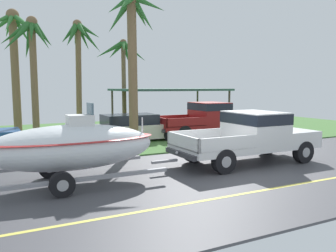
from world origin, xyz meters
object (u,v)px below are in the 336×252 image
Objects in this scene: parked_sedan_far at (133,128)px; palm_tree_near_right at (14,45)px; carport_awning at (170,90)px; palm_tree_far_right at (31,47)px; palm_tree_mid at (133,35)px; palm_tree_far_left at (123,58)px; parked_pickup_background at (209,118)px; boat_on_trailer at (71,147)px; palm_tree_near_left at (79,45)px; pickup_truck_towing at (254,134)px.

palm_tree_near_right reaches higher than parked_sedan_far.
palm_tree_far_right is (-9.17, -2.57, 2.24)m from carport_awning.
palm_tree_far_left is at bearing 72.77° from palm_tree_mid.
palm_tree_mid is at bearing -160.24° from parked_pickup_background.
boat_on_trailer is at bearing -115.57° from palm_tree_far_left.
carport_awning is at bearing -29.78° from palm_tree_far_left.
boat_on_trailer is 0.97× the size of palm_tree_far_right.
boat_on_trailer is at bearing -90.22° from palm_tree_far_right.
palm_tree_mid reaches higher than palm_tree_far_right.
carport_awning is at bearing 47.16° from parked_sedan_far.
parked_sedan_far is 8.15m from palm_tree_far_left.
parked_sedan_far is at bearing 177.44° from parked_pickup_background.
palm_tree_near_left is 0.97× the size of palm_tree_near_right.
palm_tree_near_right reaches higher than palm_tree_mid.
carport_awning is 1.20× the size of palm_tree_far_right.
palm_tree_far_left is at bearing 28.21° from palm_tree_near_left.
palm_tree_near_left is 0.98× the size of palm_tree_mid.
parked_pickup_background is 0.77× the size of carport_awning.
palm_tree_near_right reaches higher than palm_tree_far_left.
palm_tree_near_left is (-6.26, -0.23, 2.71)m from carport_awning.
boat_on_trailer is 1.30× the size of parked_sedan_far.
palm_tree_near_left is (-3.63, 11.50, 4.17)m from pickup_truck_towing.
carport_awning is 1.08× the size of palm_tree_near_right.
parked_sedan_far is (-2.18, 6.54, -0.36)m from pickup_truck_towing.
palm_tree_far_right is (0.63, -2.07, -0.26)m from palm_tree_near_right.
boat_on_trailer is at bearing -129.07° from palm_tree_mid.
palm_tree_near_right reaches higher than boat_on_trailer.
boat_on_trailer is 14.98m from carport_awning.
palm_tree_far_right is (-3.60, 4.68, -0.24)m from palm_tree_mid.
palm_tree_far_right reaches higher than boat_on_trailer.
pickup_truck_towing is at bearing -0.00° from boat_on_trailer.
palm_tree_far_left is (-2.82, 1.62, 2.21)m from carport_awning.
parked_sedan_far is 0.67× the size of palm_tree_near_right.
palm_tree_far_right reaches higher than parked_sedan_far.
palm_tree_near_right is at bearing 93.05° from boat_on_trailer.
palm_tree_near_right is at bearing 107.03° from palm_tree_far_right.
palm_tree_far_left reaches higher than carport_awning.
palm_tree_mid is 1.14× the size of palm_tree_far_left.
palm_tree_near_left is 3.56m from palm_tree_near_right.
palm_tree_far_left is (-2.45, 7.00, 3.65)m from parked_pickup_background.
palm_tree_mid is at bearing 123.34° from pickup_truck_towing.
boat_on_trailer is 1.01× the size of palm_tree_far_left.
palm_tree_near_right is (-9.43, 4.88, 3.94)m from parked_pickup_background.
boat_on_trailer is 1.04× the size of parked_pickup_background.
palm_tree_near_left is (-1.46, 4.95, 4.53)m from parked_sedan_far.
pickup_truck_towing is 0.97× the size of parked_pickup_background.
palm_tree_near_left is 7.06m from palm_tree_mid.
boat_on_trailer is (-6.58, 0.00, 0.05)m from pickup_truck_towing.
pickup_truck_towing is 12.10m from carport_awning.
palm_tree_near_right is at bearing 136.88° from parked_sedan_far.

